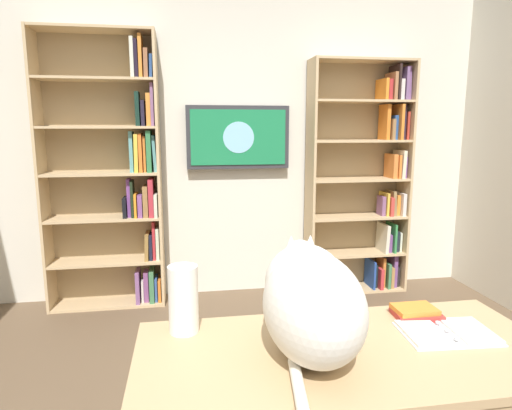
{
  "coord_description": "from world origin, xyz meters",
  "views": [
    {
      "loc": [
        0.44,
        1.68,
        1.5
      ],
      "look_at": [
        -0.02,
        -1.1,
        1.0
      ],
      "focal_mm": 30.91,
      "sensor_mm": 36.0,
      "label": 1
    }
  ],
  "objects": [
    {
      "name": "wall_back",
      "position": [
        0.0,
        -2.23,
        1.35
      ],
      "size": [
        4.52,
        0.06,
        2.7
      ],
      "primitive_type": "cube",
      "color": "silver",
      "rests_on": "ground"
    },
    {
      "name": "bookshelf_left",
      "position": [
        -1.21,
        -2.06,
        1.02
      ],
      "size": [
        0.91,
        0.28,
        2.07
      ],
      "color": "tan",
      "rests_on": "ground"
    },
    {
      "name": "bookshelf_right",
      "position": [
        0.99,
        -2.06,
        1.1
      ],
      "size": [
        0.94,
        0.28,
        2.25
      ],
      "color": "tan",
      "rests_on": "ground"
    },
    {
      "name": "wall_mounted_tv",
      "position": [
        -0.03,
        -2.15,
        1.41
      ],
      "size": [
        0.89,
        0.07,
        0.54
      ],
      "color": "#333338"
    },
    {
      "name": "desk",
      "position": [
        -0.1,
        0.37,
        0.63
      ],
      "size": [
        1.45,
        0.67,
        0.74
      ],
      "color": "tan",
      "rests_on": "ground"
    },
    {
      "name": "cat",
      "position": [
        0.04,
        0.35,
        0.94
      ],
      "size": [
        0.32,
        0.61,
        0.38
      ],
      "color": "white",
      "rests_on": "desk"
    },
    {
      "name": "open_binder",
      "position": [
        -0.5,
        0.3,
        0.75
      ],
      "size": [
        0.34,
        0.24,
        0.02
      ],
      "color": "white",
      "rests_on": "desk"
    },
    {
      "name": "paper_towel_roll",
      "position": [
        0.45,
        0.12,
        0.87
      ],
      "size": [
        0.11,
        0.11,
        0.25
      ],
      "primitive_type": "cylinder",
      "color": "white",
      "rests_on": "desk"
    },
    {
      "name": "desk_book_stack",
      "position": [
        -0.47,
        0.14,
        0.76
      ],
      "size": [
        0.2,
        0.16,
        0.04
      ],
      "color": "#B7332D",
      "rests_on": "desk"
    }
  ]
}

